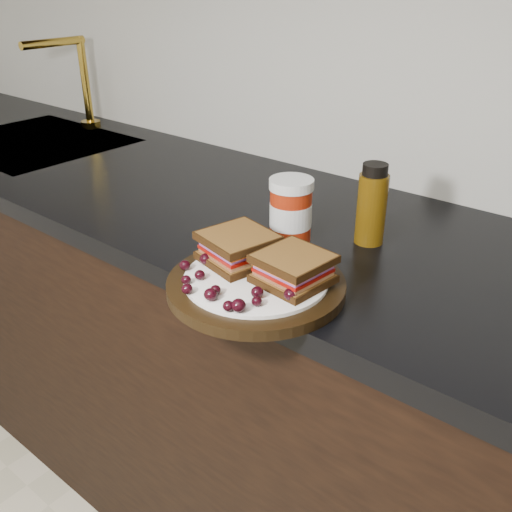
% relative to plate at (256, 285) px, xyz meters
% --- Properties ---
extents(base_cabinets, '(3.96, 0.58, 0.86)m').
position_rel_plate_xyz_m(base_cabinets, '(0.00, 0.25, -0.48)').
color(base_cabinets, black).
rests_on(base_cabinets, ground_plane).
extents(countertop, '(3.98, 0.60, 0.04)m').
position_rel_plate_xyz_m(countertop, '(0.00, 0.25, -0.03)').
color(countertop, black).
rests_on(countertop, base_cabinets).
extents(sink, '(0.50, 0.42, 0.16)m').
position_rel_plate_xyz_m(sink, '(-1.05, 0.25, -0.06)').
color(sink, '#B2B2B7').
rests_on(sink, countertop).
extents(faucet, '(0.06, 0.22, 0.28)m').
position_rel_plate_xyz_m(faucet, '(-1.05, 0.45, 0.13)').
color(faucet, '#AF882B').
rests_on(faucet, countertop).
extents(plate, '(0.28, 0.28, 0.02)m').
position_rel_plate_xyz_m(plate, '(0.00, 0.00, 0.00)').
color(plate, black).
rests_on(plate, countertop).
extents(sandwich_left, '(0.13, 0.13, 0.05)m').
position_rel_plate_xyz_m(sandwich_left, '(-0.06, 0.02, 0.04)').
color(sandwich_left, brown).
rests_on(sandwich_left, plate).
extents(sandwich_right, '(0.11, 0.11, 0.05)m').
position_rel_plate_xyz_m(sandwich_right, '(0.05, 0.02, 0.04)').
color(sandwich_right, brown).
rests_on(sandwich_right, plate).
extents(grape_0, '(0.02, 0.02, 0.02)m').
position_rel_plate_xyz_m(grape_0, '(-0.10, -0.05, 0.02)').
color(grape_0, black).
rests_on(grape_0, plate).
extents(grape_1, '(0.02, 0.02, 0.02)m').
position_rel_plate_xyz_m(grape_1, '(-0.06, -0.06, 0.02)').
color(grape_1, black).
rests_on(grape_1, plate).
extents(grape_2, '(0.02, 0.02, 0.01)m').
position_rel_plate_xyz_m(grape_2, '(-0.07, -0.08, 0.02)').
color(grape_2, black).
rests_on(grape_2, plate).
extents(grape_3, '(0.02, 0.02, 0.02)m').
position_rel_plate_xyz_m(grape_3, '(-0.05, -0.10, 0.02)').
color(grape_3, black).
rests_on(grape_3, plate).
extents(grape_4, '(0.02, 0.02, 0.02)m').
position_rel_plate_xyz_m(grape_4, '(-0.01, -0.10, 0.02)').
color(grape_4, black).
rests_on(grape_4, plate).
extents(grape_5, '(0.02, 0.02, 0.01)m').
position_rel_plate_xyz_m(grape_5, '(-0.01, -0.08, 0.02)').
color(grape_5, black).
rests_on(grape_5, plate).
extents(grape_6, '(0.02, 0.02, 0.02)m').
position_rel_plate_xyz_m(grape_6, '(0.03, -0.10, 0.02)').
color(grape_6, black).
rests_on(grape_6, plate).
extents(grape_7, '(0.02, 0.02, 0.02)m').
position_rel_plate_xyz_m(grape_7, '(0.04, -0.09, 0.02)').
color(grape_7, black).
rests_on(grape_7, plate).
extents(grape_8, '(0.02, 0.02, 0.01)m').
position_rel_plate_xyz_m(grape_8, '(0.05, -0.06, 0.02)').
color(grape_8, black).
rests_on(grape_8, plate).
extents(grape_9, '(0.02, 0.02, 0.02)m').
position_rel_plate_xyz_m(grape_9, '(0.04, -0.05, 0.02)').
color(grape_9, black).
rests_on(grape_9, plate).
extents(grape_10, '(0.02, 0.02, 0.02)m').
position_rel_plate_xyz_m(grape_10, '(0.08, -0.02, 0.02)').
color(grape_10, black).
rests_on(grape_10, plate).
extents(grape_11, '(0.02, 0.02, 0.01)m').
position_rel_plate_xyz_m(grape_11, '(0.07, -0.00, 0.02)').
color(grape_11, black).
rests_on(grape_11, plate).
extents(grape_12, '(0.02, 0.02, 0.02)m').
position_rel_plate_xyz_m(grape_12, '(0.08, 0.01, 0.02)').
color(grape_12, black).
rests_on(grape_12, plate).
extents(grape_13, '(0.02, 0.02, 0.01)m').
position_rel_plate_xyz_m(grape_13, '(0.06, 0.04, 0.02)').
color(grape_13, black).
rests_on(grape_13, plate).
extents(grape_14, '(0.02, 0.02, 0.02)m').
position_rel_plate_xyz_m(grape_14, '(-0.03, 0.05, 0.02)').
color(grape_14, black).
rests_on(grape_14, plate).
extents(grape_15, '(0.02, 0.02, 0.02)m').
position_rel_plate_xyz_m(grape_15, '(-0.05, 0.04, 0.02)').
color(grape_15, black).
rests_on(grape_15, plate).
extents(grape_16, '(0.02, 0.02, 0.02)m').
position_rel_plate_xyz_m(grape_16, '(-0.07, 0.02, 0.02)').
color(grape_16, black).
rests_on(grape_16, plate).
extents(grape_17, '(0.02, 0.02, 0.02)m').
position_rel_plate_xyz_m(grape_17, '(-0.08, 0.01, 0.02)').
color(grape_17, black).
rests_on(grape_17, plate).
extents(grape_18, '(0.02, 0.02, 0.02)m').
position_rel_plate_xyz_m(grape_18, '(-0.09, -0.02, 0.02)').
color(grape_18, black).
rests_on(grape_18, plate).
extents(grape_19, '(0.02, 0.02, 0.02)m').
position_rel_plate_xyz_m(grape_19, '(-0.05, 0.06, 0.02)').
color(grape_19, black).
rests_on(grape_19, plate).
extents(grape_20, '(0.02, 0.02, 0.02)m').
position_rel_plate_xyz_m(grape_20, '(-0.05, 0.01, 0.02)').
color(grape_20, black).
rests_on(grape_20, plate).
extents(grape_21, '(0.01, 0.01, 0.01)m').
position_rel_plate_xyz_m(grape_21, '(-0.06, -0.00, 0.02)').
color(grape_21, black).
rests_on(grape_21, plate).
extents(condiment_jar, '(0.10, 0.10, 0.12)m').
position_rel_plate_xyz_m(condiment_jar, '(-0.07, 0.18, 0.05)').
color(condiment_jar, '#9A220B').
rests_on(condiment_jar, countertop).
extents(oil_bottle, '(0.06, 0.06, 0.15)m').
position_rel_plate_xyz_m(oil_bottle, '(0.05, 0.27, 0.07)').
color(oil_bottle, '#503508').
rests_on(oil_bottle, countertop).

